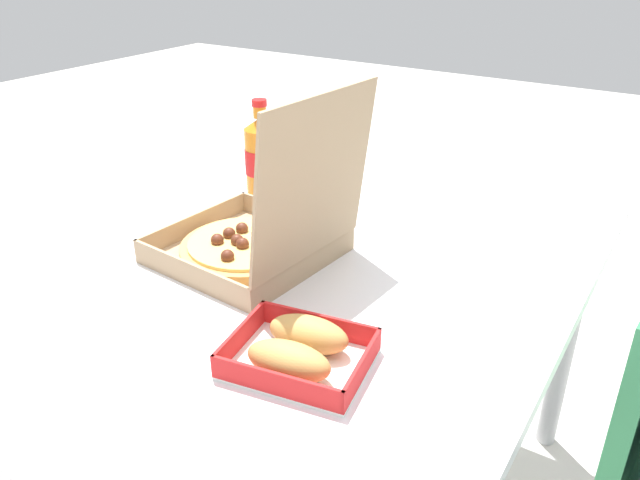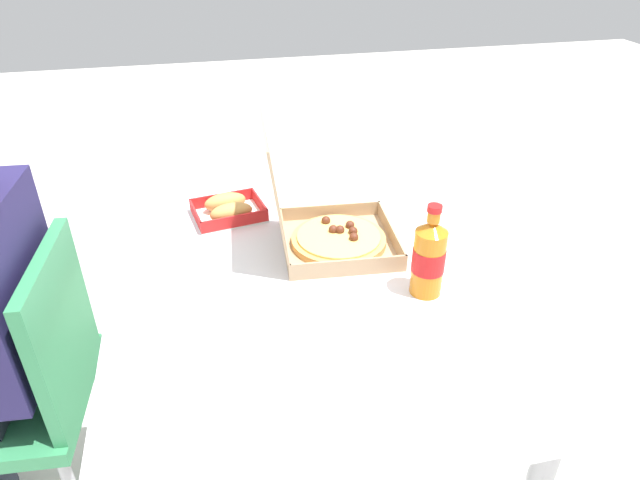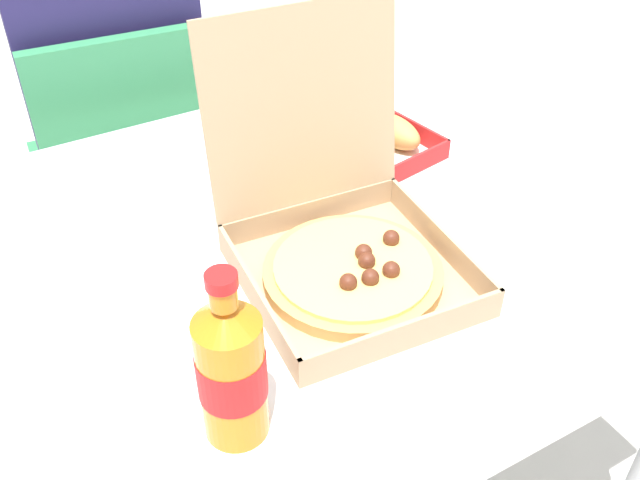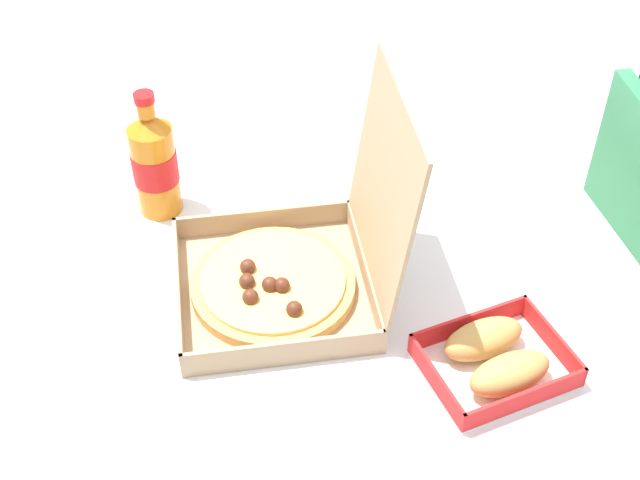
% 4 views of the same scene
% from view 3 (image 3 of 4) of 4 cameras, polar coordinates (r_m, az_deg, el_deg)
% --- Properties ---
extents(dining_table, '(1.24, 0.89, 0.71)m').
position_cam_3_polar(dining_table, '(1.11, -3.95, -3.66)').
color(dining_table, white).
rests_on(dining_table, ground_plane).
extents(chair, '(0.43, 0.43, 0.83)m').
position_cam_3_polar(chair, '(1.72, -14.68, 5.60)').
color(chair, '#338451').
rests_on(chair, ground_plane).
extents(diner_person, '(0.37, 0.43, 1.15)m').
position_cam_3_polar(diner_person, '(1.67, -16.29, 12.53)').
color(diner_person, '#333847').
rests_on(diner_person, ground_plane).
extents(pizza_box_open, '(0.31, 0.35, 0.33)m').
position_cam_3_polar(pizza_box_open, '(0.99, 1.91, -0.23)').
color(pizza_box_open, tan).
rests_on(pizza_box_open, dining_table).
extents(bread_side_box, '(0.18, 0.21, 0.06)m').
position_cam_3_polar(bread_side_box, '(1.26, 4.67, 7.85)').
color(bread_side_box, white).
rests_on(bread_side_box, dining_table).
extents(cola_bottle, '(0.07, 0.07, 0.22)m').
position_cam_3_polar(cola_bottle, '(0.77, -6.97, -10.04)').
color(cola_bottle, orange).
rests_on(cola_bottle, dining_table).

